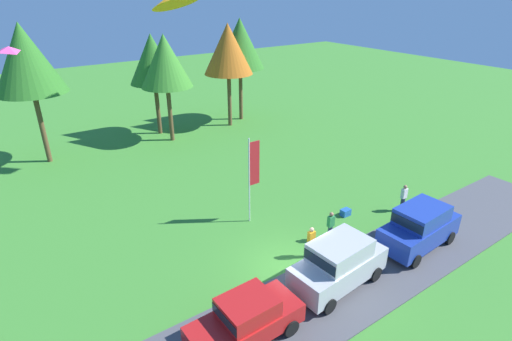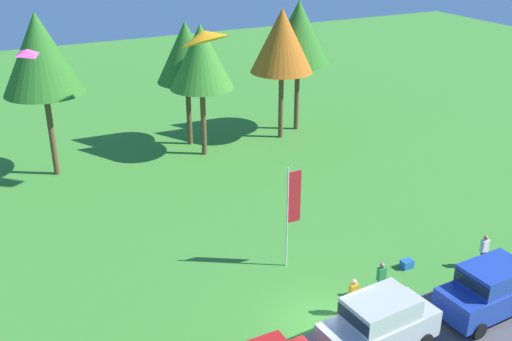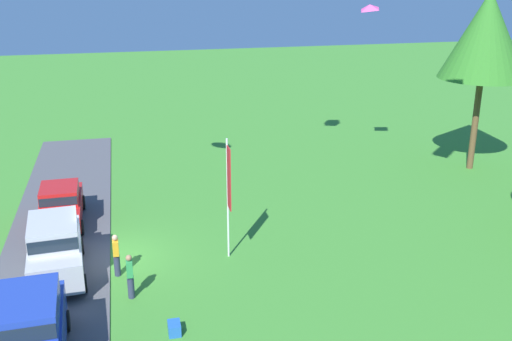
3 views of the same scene
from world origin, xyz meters
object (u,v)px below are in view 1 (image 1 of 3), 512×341
object	(u,v)px
flag_banner	(253,169)
kite_diamond_low_drifter	(9,49)
car_sedan_by_flagpole	(246,318)
tree_far_right	(240,44)
person_beside_suv	(403,198)
cooler_box	(346,212)
person_watching_sky	(311,242)
tree_right_of_center	(153,59)
car_suv_near_entrance	(339,262)
person_on_lawn	(330,226)
car_suv_mid_row	(420,225)
tree_lone_near	(26,59)
tree_center_back	(228,49)
tree_far_left	(165,61)

from	to	relation	value
flag_banner	kite_diamond_low_drifter	bearing A→B (deg)	134.58
car_sedan_by_flagpole	tree_far_right	world-z (taller)	tree_far_right
person_beside_suv	cooler_box	bearing A→B (deg)	153.83
tree_far_right	cooler_box	size ratio (longest dim) A/B	17.09
car_sedan_by_flagpole	kite_diamond_low_drifter	bearing A→B (deg)	104.70
person_watching_sky	tree_far_right	bearing A→B (deg)	65.76
tree_right_of_center	tree_far_right	world-z (taller)	tree_far_right
car_suv_near_entrance	kite_diamond_low_drifter	distance (m)	20.19
cooler_box	person_watching_sky	bearing A→B (deg)	-157.82
person_on_lawn	flag_banner	xyz separation A→B (m)	(-2.16, 3.99, 2.31)
person_watching_sky	kite_diamond_low_drifter	size ratio (longest dim) A/B	1.80
person_beside_suv	car_sedan_by_flagpole	bearing A→B (deg)	-168.39
person_watching_sky	cooler_box	bearing A→B (deg)	22.18
car_suv_near_entrance	person_on_lawn	bearing A→B (deg)	50.95
car_suv_near_entrance	tree_right_of_center	distance (m)	24.28
person_on_lawn	tree_far_right	xyz separation A→B (m)	(7.59, 20.33, 6.39)
car_suv_near_entrance	person_watching_sky	world-z (taller)	car_suv_near_entrance
car_suv_mid_row	person_beside_suv	distance (m)	3.67
car_suv_mid_row	person_on_lawn	distance (m)	4.42
cooler_box	flag_banner	bearing A→B (deg)	150.21
flag_banner	tree_lone_near	bearing A→B (deg)	116.95
tree_right_of_center	kite_diamond_low_drifter	distance (m)	13.34
tree_center_back	flag_banner	distance (m)	17.62
kite_diamond_low_drifter	tree_far_right	bearing A→B (deg)	19.91
kite_diamond_low_drifter	tree_far_left	bearing A→B (deg)	25.83
tree_lone_near	kite_diamond_low_drifter	bearing A→B (deg)	-101.35
person_beside_suv	kite_diamond_low_drifter	size ratio (longest dim) A/B	1.80
flag_banner	cooler_box	size ratio (longest dim) A/B	8.99
kite_diamond_low_drifter	car_sedan_by_flagpole	bearing A→B (deg)	-75.30
car_suv_mid_row	tree_right_of_center	distance (m)	24.82
tree_far_left	tree_far_right	world-z (taller)	tree_far_right
car_sedan_by_flagpole	person_watching_sky	bearing A→B (deg)	24.15
tree_center_back	tree_right_of_center	bearing A→B (deg)	165.46
tree_far_left	kite_diamond_low_drifter	distance (m)	12.35
tree_lone_near	tree_center_back	bearing A→B (deg)	-1.73
person_beside_suv	kite_diamond_low_drifter	world-z (taller)	kite_diamond_low_drifter
tree_center_back	person_watching_sky	bearing A→B (deg)	-110.64
tree_right_of_center	tree_far_right	size ratio (longest dim) A/B	0.90
person_beside_suv	kite_diamond_low_drifter	bearing A→B (deg)	141.43
tree_lone_near	cooler_box	size ratio (longest dim) A/B	17.99
tree_center_back	person_beside_suv	bearing A→B (deg)	-89.94
car_suv_near_entrance	tree_center_back	size ratio (longest dim) A/B	0.51
person_beside_suv	tree_lone_near	distance (m)	26.44
person_beside_suv	tree_right_of_center	distance (m)	22.89
tree_lone_near	tree_right_of_center	distance (m)	9.57
tree_far_left	flag_banner	world-z (taller)	tree_far_left
tree_right_of_center	flag_banner	distance (m)	17.36
tree_lone_near	flag_banner	distance (m)	18.26
tree_center_back	tree_far_right	world-z (taller)	tree_far_right
person_on_lawn	tree_far_right	size ratio (longest dim) A/B	0.18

